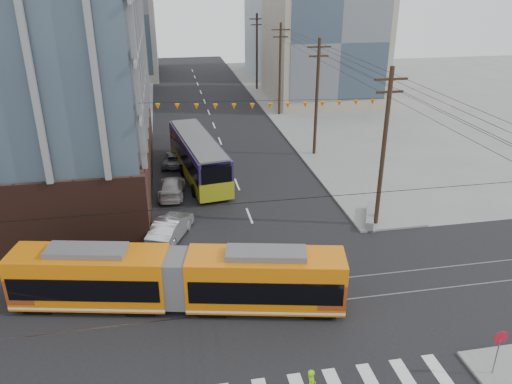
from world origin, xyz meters
The scene contains 13 objects.
ground centered at (0.00, 0.00, 0.00)m, with size 160.00×160.00×0.00m, color slate.
bg_bldg_nw_near centered at (-17.00, 52.00, 9.00)m, with size 18.00×16.00×18.00m, color #8C99A5.
bg_bldg_ne_near centered at (16.00, 48.00, 8.00)m, with size 14.00×14.00×16.00m, color gray.
bg_bldg_nw_far centered at (-14.00, 72.00, 10.00)m, with size 16.00×18.00×20.00m, color gray.
bg_bldg_ne_far centered at (18.00, 68.00, 7.00)m, with size 16.00×16.00×14.00m, color #8C99A5.
utility_pole_far centered at (8.50, 56.00, 5.50)m, with size 0.30×0.30×11.00m, color black.
streetcar centered at (-5.51, 4.13, 1.66)m, with size 17.25×2.43×3.33m, color orange, non-canonical shape.
city_bus centered at (-2.97, 22.52, 1.78)m, with size 2.73×12.59×3.57m, color #27194C, non-canonical shape.
parked_car_silver centered at (-5.72, 11.70, 0.78)m, with size 1.65×4.72×1.56m, color silver.
parked_car_white centered at (-5.42, 18.80, 0.69)m, with size 1.94×4.78×1.39m, color #B3B1B0.
parked_car_grey centered at (-4.95, 25.74, 0.59)m, with size 1.95×4.22×1.17m, color slate.
stop_sign centered at (7.78, -3.50, 1.14)m, with size 0.69×0.69×2.28m, color maroon, non-canonical shape.
jersey_barrier centered at (8.30, 11.61, 0.36)m, with size 0.80×3.55×0.71m, color gray.
Camera 1 is at (-5.54, -18.14, 16.27)m, focal length 35.00 mm.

